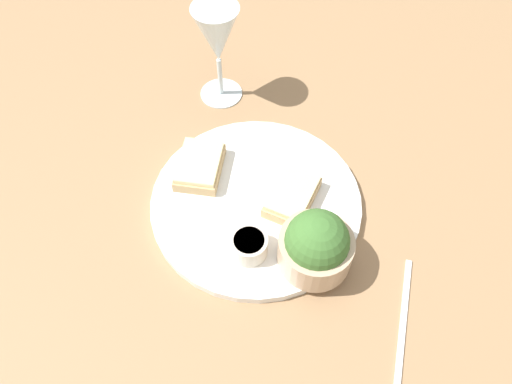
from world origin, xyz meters
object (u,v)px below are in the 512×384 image
Objects in this scene: salad_bowl at (316,245)px; wine_glass at (217,39)px; cheese_toast_far at (292,196)px; cheese_toast_near at (200,166)px; fork at (403,321)px; sauce_ramekin at (249,245)px.

salad_bowl is 0.57× the size of wine_glass.
cheese_toast_far is 0.55× the size of wine_glass.
cheese_toast_near is 0.61× the size of wine_glass.
fork is at bearing 69.55° from cheese_toast_far.
cheese_toast_far is at bearing 175.38° from sauce_ramekin.
cheese_toast_far is (-0.10, 0.01, -0.01)m from sauce_ramekin.
wine_glass is at bearing -122.37° from cheese_toast_far.
wine_glass is (-0.24, -0.21, 0.08)m from sauce_ramekin.
fork is (-0.02, 0.22, -0.03)m from sauce_ramekin.
cheese_toast_near is at bearing -100.75° from salad_bowl.
cheese_toast_far is at bearing 57.63° from wine_glass.
salad_bowl reaches higher than cheese_toast_far.
sauce_ramekin is 0.48× the size of cheese_toast_near.
wine_glass is at bearing -138.93° from sauce_ramekin.
cheese_toast_far is at bearing -110.45° from fork.
salad_bowl is 0.22m from cheese_toast_near.
salad_bowl reaches higher than cheese_toast_near.
salad_bowl is 0.36m from wine_glass.
sauce_ramekin is 0.53× the size of cheese_toast_far.
wine_glass is (-0.14, -0.22, 0.09)m from cheese_toast_far.
fork is at bearing 81.52° from cheese_toast_near.
fork is at bearing 63.15° from wine_glass.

